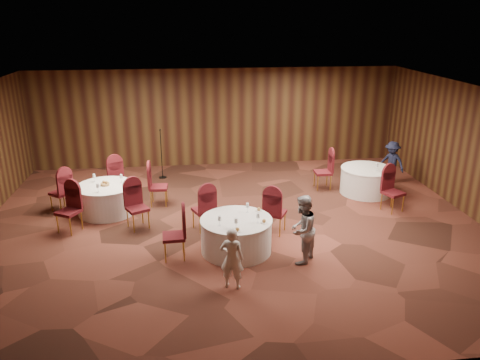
{
  "coord_description": "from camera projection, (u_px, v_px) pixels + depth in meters",
  "views": [
    {
      "loc": [
        -1.06,
        -10.2,
        4.83
      ],
      "look_at": [
        0.2,
        0.2,
        1.1
      ],
      "focal_mm": 35.0,
      "sensor_mm": 36.0,
      "label": 1
    }
  ],
  "objects": [
    {
      "name": "tabletop_left",
      "position": [
        105.0,
        182.0,
        11.79
      ],
      "size": [
        0.78,
        0.84,
        0.22
      ],
      "color": "silver",
      "rests_on": "table_left"
    },
    {
      "name": "table_left",
      "position": [
        107.0,
        199.0,
        11.94
      ],
      "size": [
        1.47,
        1.47,
        0.74
      ],
      "color": "silver",
      "rests_on": "ground"
    },
    {
      "name": "man_c",
      "position": [
        392.0,
        162.0,
        14.02
      ],
      "size": [
        0.88,
        0.94,
        1.27
      ],
      "primitive_type": "imported",
      "rotation": [
        0.0,
        0.0,
        5.37
      ],
      "color": "black",
      "rests_on": "ground"
    },
    {
      "name": "tabletop_main",
      "position": [
        247.0,
        217.0,
        9.71
      ],
      "size": [
        1.04,
        1.1,
        0.22
      ],
      "color": "silver",
      "rests_on": "table_main"
    },
    {
      "name": "table_main",
      "position": [
        236.0,
        235.0,
        9.98
      ],
      "size": [
        1.53,
        1.53,
        0.74
      ],
      "color": "silver",
      "rests_on": "ground"
    },
    {
      "name": "table_right",
      "position": [
        366.0,
        180.0,
        13.25
      ],
      "size": [
        1.46,
        1.46,
        0.74
      ],
      "color": "silver",
      "rests_on": "ground"
    },
    {
      "name": "room_shell",
      "position": [
        232.0,
        147.0,
        10.62
      ],
      "size": [
        12.0,
        12.0,
        12.0
      ],
      "color": "silver",
      "rests_on": "ground"
    },
    {
      "name": "chairs_left",
      "position": [
        108.0,
        194.0,
        11.88
      ],
      "size": [
        3.11,
        3.04,
        1.0
      ],
      "color": "#3B0B0C",
      "rests_on": "ground"
    },
    {
      "name": "chairs_right",
      "position": [
        356.0,
        182.0,
        12.78
      ],
      "size": [
        1.93,
        2.43,
        1.0
      ],
      "color": "#3B0B0C",
      "rests_on": "ground"
    },
    {
      "name": "mic_stand",
      "position": [
        162.0,
        164.0,
        14.47
      ],
      "size": [
        0.24,
        0.24,
        1.54
      ],
      "color": "black",
      "rests_on": "ground"
    },
    {
      "name": "tabletop_right",
      "position": [
        377.0,
        165.0,
        12.87
      ],
      "size": [
        0.08,
        0.08,
        0.22
      ],
      "color": "silver",
      "rests_on": "table_right"
    },
    {
      "name": "woman_a",
      "position": [
        232.0,
        259.0,
        8.55
      ],
      "size": [
        0.51,
        0.41,
        1.21
      ],
      "primitive_type": "imported",
      "rotation": [
        0.0,
        0.0,
        2.84
      ],
      "color": "silver",
      "rests_on": "ground"
    },
    {
      "name": "chairs_main",
      "position": [
        219.0,
        219.0,
        10.47
      ],
      "size": [
        2.94,
        1.92,
        1.0
      ],
      "color": "#3B0B0C",
      "rests_on": "ground"
    },
    {
      "name": "woman_b",
      "position": [
        302.0,
        230.0,
        9.43
      ],
      "size": [
        0.86,
        0.89,
        1.44
      ],
      "primitive_type": "imported",
      "rotation": [
        0.0,
        0.0,
        4.07
      ],
      "color": "#9E9EA2",
      "rests_on": "ground"
    },
    {
      "name": "ground",
      "position": [
        233.0,
        226.0,
        11.28
      ],
      "size": [
        12.0,
        12.0,
        0.0
      ],
      "primitive_type": "plane",
      "color": "black",
      "rests_on": "ground"
    }
  ]
}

